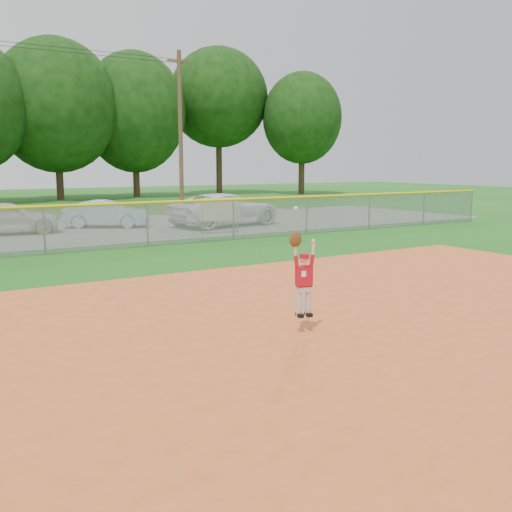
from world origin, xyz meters
The scene contains 10 objects.
ground centered at (0.00, 0.00, 0.00)m, with size 120.00×120.00×0.00m, color #1A5A14.
clay_infield centered at (0.00, -3.00, 0.02)m, with size 24.00×16.00×0.04m, color #C85624.
parking_strip centered at (0.00, 16.00, 0.01)m, with size 44.00×10.00×0.03m, color slate.
car_white_a centered at (-0.22, 16.01, 0.70)m, with size 1.58×3.93×1.34m, color silver.
car_blue centered at (3.94, 16.54, 0.62)m, with size 1.25×3.60×1.19m, color #90BAD7.
car_white_b centered at (8.76, 14.43, 0.76)m, with size 2.41×5.22×1.45m, color white.
sponsor_sign centered at (7.09, 11.86, 0.96)m, with size 1.62×0.36×1.46m.
outfield_fence centered at (0.00, 10.00, 0.88)m, with size 40.06×0.10×1.55m.
power_lines centered at (1.00, 22.00, 4.68)m, with size 19.40×0.24×9.00m.
ballplayer centered at (1.88, -0.83, 1.00)m, with size 0.47×0.25×1.82m.
Camera 1 is at (-3.54, -8.21, 2.79)m, focal length 40.00 mm.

